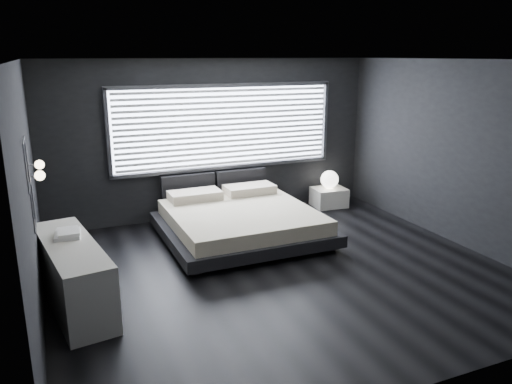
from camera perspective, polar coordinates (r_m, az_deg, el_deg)
name	(u,v)px	position (r m, az deg, el deg)	size (l,w,h in m)	color
room	(282,171)	(6.49, 2.95, 2.42)	(6.04, 6.00, 2.80)	black
window	(226,127)	(8.98, -3.48, 7.41)	(4.14, 0.09, 1.52)	white
headboard	(215,186)	(9.05, -4.73, 0.73)	(1.96, 0.16, 0.52)	black
sconce_near	(40,176)	(5.87, -23.50, 1.74)	(0.18, 0.11, 0.11)	silver
sconce_far	(39,165)	(6.45, -23.53, 2.88)	(0.18, 0.11, 0.11)	silver
wall_art_upper	(26,165)	(5.23, -24.76, 2.87)	(0.01, 0.48, 0.48)	#47474C
wall_art_lower	(32,205)	(5.58, -24.18, -1.33)	(0.01, 0.48, 0.48)	#47474C
bed	(241,221)	(7.98, -1.78, -3.31)	(2.46, 2.35, 0.63)	black
nightstand	(329,197)	(9.80, 8.33, -0.59)	(0.62, 0.52, 0.36)	white
orb_lamp	(330,179)	(9.73, 8.40, 1.43)	(0.34, 0.34, 0.34)	white
dresser	(73,274)	(6.27, -20.16, -8.79)	(0.83, 1.99, 0.77)	white
book_stack	(68,233)	(6.35, -20.71, -4.43)	(0.32, 0.40, 0.08)	white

